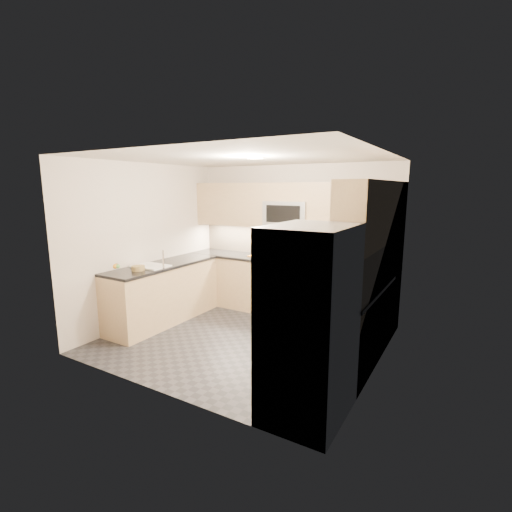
# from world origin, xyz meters

# --- Properties ---
(floor) EXTENTS (3.60, 3.20, 0.00)m
(floor) POSITION_xyz_m (0.00, 0.00, 0.00)
(floor) COLOR #232328
(floor) RESTS_ON ground
(ceiling) EXTENTS (3.60, 3.20, 0.02)m
(ceiling) POSITION_xyz_m (0.00, 0.00, 2.50)
(ceiling) COLOR beige
(ceiling) RESTS_ON wall_back
(wall_back) EXTENTS (3.60, 0.02, 2.50)m
(wall_back) POSITION_xyz_m (0.00, 1.60, 1.25)
(wall_back) COLOR beige
(wall_back) RESTS_ON floor
(wall_front) EXTENTS (3.60, 0.02, 2.50)m
(wall_front) POSITION_xyz_m (0.00, -1.60, 1.25)
(wall_front) COLOR beige
(wall_front) RESTS_ON floor
(wall_left) EXTENTS (0.02, 3.20, 2.50)m
(wall_left) POSITION_xyz_m (-1.80, 0.00, 1.25)
(wall_left) COLOR beige
(wall_left) RESTS_ON floor
(wall_right) EXTENTS (0.02, 3.20, 2.50)m
(wall_right) POSITION_xyz_m (1.80, 0.00, 1.25)
(wall_right) COLOR beige
(wall_right) RESTS_ON floor
(base_cab_back_left) EXTENTS (1.42, 0.60, 0.90)m
(base_cab_back_left) POSITION_xyz_m (-1.09, 1.30, 0.45)
(base_cab_back_left) COLOR tan
(base_cab_back_left) RESTS_ON floor
(base_cab_back_right) EXTENTS (1.42, 0.60, 0.90)m
(base_cab_back_right) POSITION_xyz_m (1.09, 1.30, 0.45)
(base_cab_back_right) COLOR tan
(base_cab_back_right) RESTS_ON floor
(base_cab_right) EXTENTS (0.60, 1.70, 0.90)m
(base_cab_right) POSITION_xyz_m (1.50, 0.15, 0.45)
(base_cab_right) COLOR tan
(base_cab_right) RESTS_ON floor
(base_cab_peninsula) EXTENTS (0.60, 2.00, 0.90)m
(base_cab_peninsula) POSITION_xyz_m (-1.50, 0.00, 0.45)
(base_cab_peninsula) COLOR tan
(base_cab_peninsula) RESTS_ON floor
(countertop_back_left) EXTENTS (1.42, 0.63, 0.04)m
(countertop_back_left) POSITION_xyz_m (-1.09, 1.30, 0.92)
(countertop_back_left) COLOR black
(countertop_back_left) RESTS_ON base_cab_back_left
(countertop_back_right) EXTENTS (1.42, 0.63, 0.04)m
(countertop_back_right) POSITION_xyz_m (1.09, 1.30, 0.92)
(countertop_back_right) COLOR black
(countertop_back_right) RESTS_ON base_cab_back_right
(countertop_right) EXTENTS (0.63, 1.70, 0.04)m
(countertop_right) POSITION_xyz_m (1.50, 0.15, 0.92)
(countertop_right) COLOR black
(countertop_right) RESTS_ON base_cab_right
(countertop_peninsula) EXTENTS (0.63, 2.00, 0.04)m
(countertop_peninsula) POSITION_xyz_m (-1.50, 0.00, 0.92)
(countertop_peninsula) COLOR black
(countertop_peninsula) RESTS_ON base_cab_peninsula
(upper_cab_back) EXTENTS (3.60, 0.35, 0.75)m
(upper_cab_back) POSITION_xyz_m (0.00, 1.43, 1.83)
(upper_cab_back) COLOR tan
(upper_cab_back) RESTS_ON wall_back
(upper_cab_right) EXTENTS (0.35, 1.95, 0.75)m
(upper_cab_right) POSITION_xyz_m (1.62, 0.28, 1.83)
(upper_cab_right) COLOR tan
(upper_cab_right) RESTS_ON wall_right
(backsplash_back) EXTENTS (3.60, 0.01, 0.51)m
(backsplash_back) POSITION_xyz_m (0.00, 1.60, 1.20)
(backsplash_back) COLOR tan
(backsplash_back) RESTS_ON wall_back
(backsplash_right) EXTENTS (0.01, 2.30, 0.51)m
(backsplash_right) POSITION_xyz_m (1.80, 0.45, 1.20)
(backsplash_right) COLOR tan
(backsplash_right) RESTS_ON wall_right
(gas_range) EXTENTS (0.76, 0.65, 0.91)m
(gas_range) POSITION_xyz_m (0.00, 1.28, 0.46)
(gas_range) COLOR #929599
(gas_range) RESTS_ON floor
(range_cooktop) EXTENTS (0.76, 0.65, 0.03)m
(range_cooktop) POSITION_xyz_m (0.00, 1.28, 0.92)
(range_cooktop) COLOR black
(range_cooktop) RESTS_ON gas_range
(oven_door_glass) EXTENTS (0.62, 0.02, 0.45)m
(oven_door_glass) POSITION_xyz_m (0.00, 0.95, 0.45)
(oven_door_glass) COLOR black
(oven_door_glass) RESTS_ON gas_range
(oven_handle) EXTENTS (0.60, 0.02, 0.02)m
(oven_handle) POSITION_xyz_m (0.00, 0.93, 0.72)
(oven_handle) COLOR #B2B5BA
(oven_handle) RESTS_ON gas_range
(microwave) EXTENTS (0.76, 0.40, 0.40)m
(microwave) POSITION_xyz_m (0.00, 1.40, 1.70)
(microwave) COLOR #A2A4AA
(microwave) RESTS_ON upper_cab_back
(microwave_door) EXTENTS (0.60, 0.01, 0.28)m
(microwave_door) POSITION_xyz_m (0.00, 1.20, 1.70)
(microwave_door) COLOR black
(microwave_door) RESTS_ON microwave
(refrigerator) EXTENTS (0.70, 0.90, 1.80)m
(refrigerator) POSITION_xyz_m (1.45, -1.15, 0.90)
(refrigerator) COLOR #AAAEB2
(refrigerator) RESTS_ON floor
(fridge_handle_left) EXTENTS (0.02, 0.02, 1.20)m
(fridge_handle_left) POSITION_xyz_m (1.08, -1.33, 0.95)
(fridge_handle_left) COLOR #B2B5BA
(fridge_handle_left) RESTS_ON refrigerator
(fridge_handle_right) EXTENTS (0.02, 0.02, 1.20)m
(fridge_handle_right) POSITION_xyz_m (1.08, -0.97, 0.95)
(fridge_handle_right) COLOR #B2B5BA
(fridge_handle_right) RESTS_ON refrigerator
(sink_basin) EXTENTS (0.52, 0.38, 0.16)m
(sink_basin) POSITION_xyz_m (-1.50, -0.25, 0.88)
(sink_basin) COLOR white
(sink_basin) RESTS_ON base_cab_peninsula
(faucet) EXTENTS (0.03, 0.03, 0.28)m
(faucet) POSITION_xyz_m (-1.24, -0.25, 1.08)
(faucet) COLOR silver
(faucet) RESTS_ON countertop_peninsula
(utensil_bowl) EXTENTS (0.30, 0.30, 0.15)m
(utensil_bowl) POSITION_xyz_m (1.33, 1.29, 1.01)
(utensil_bowl) COLOR #4D9E43
(utensil_bowl) RESTS_ON countertop_back_right
(cutting_board) EXTENTS (0.41, 0.29, 0.01)m
(cutting_board) POSITION_xyz_m (-0.48, 1.34, 0.95)
(cutting_board) COLOR #CA6F13
(cutting_board) RESTS_ON countertop_back_left
(fruit_basket) EXTENTS (0.24, 0.24, 0.07)m
(fruit_basket) POSITION_xyz_m (-1.46, -0.53, 0.97)
(fruit_basket) COLOR #9C8148
(fruit_basket) RESTS_ON countertop_peninsula
(fruit_apple) EXTENTS (0.07, 0.07, 0.07)m
(fruit_apple) POSITION_xyz_m (-1.54, -0.83, 1.05)
(fruit_apple) COLOR #BF3E15
(fruit_apple) RESTS_ON fruit_basket
(fruit_pear) EXTENTS (0.06, 0.06, 0.06)m
(fruit_pear) POSITION_xyz_m (-1.51, -0.84, 1.05)
(fruit_pear) COLOR #60B34C
(fruit_pear) RESTS_ON fruit_basket
(dish_towel_check) EXTENTS (0.18, 0.05, 0.34)m
(dish_towel_check) POSITION_xyz_m (-0.11, 0.91, 0.55)
(dish_towel_check) COLOR silver
(dish_towel_check) RESTS_ON oven_handle
(fruit_orange) EXTENTS (0.07, 0.07, 0.07)m
(fruit_orange) POSITION_xyz_m (-1.54, -0.86, 1.05)
(fruit_orange) COLOR orange
(fruit_orange) RESTS_ON fruit_basket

